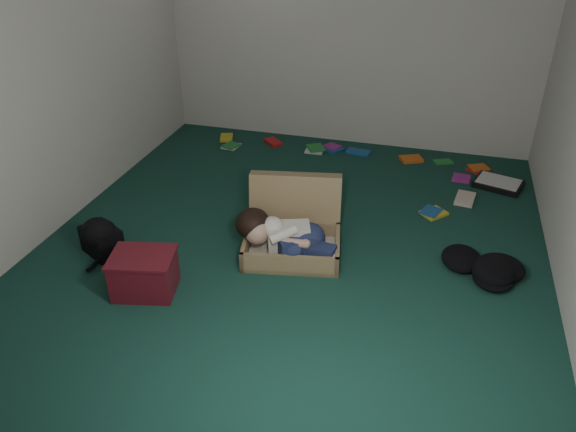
% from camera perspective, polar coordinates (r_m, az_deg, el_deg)
% --- Properties ---
extents(floor, '(4.50, 4.50, 0.00)m').
position_cam_1_polar(floor, '(4.61, 0.50, -2.84)').
color(floor, '#153D32').
rests_on(floor, ground).
extents(wall_back, '(4.50, 0.00, 4.50)m').
position_cam_1_polar(wall_back, '(6.17, 6.36, 18.80)').
color(wall_back, silver).
rests_on(wall_back, ground).
extents(wall_front, '(4.50, 0.00, 4.50)m').
position_cam_1_polar(wall_front, '(2.16, -15.28, -5.48)').
color(wall_front, silver).
rests_on(wall_front, ground).
extents(wall_left, '(0.00, 4.50, 4.50)m').
position_cam_1_polar(wall_left, '(4.93, -23.16, 13.67)').
color(wall_left, silver).
rests_on(wall_left, ground).
extents(suitcase, '(0.87, 0.85, 0.55)m').
position_cam_1_polar(suitcase, '(4.50, 0.54, -1.25)').
color(suitcase, '#977B53').
rests_on(suitcase, floor).
extents(person, '(0.83, 0.40, 0.34)m').
position_cam_1_polar(person, '(4.32, -0.33, -2.02)').
color(person, white).
rests_on(person, suitcase).
extents(maroon_bin, '(0.51, 0.44, 0.31)m').
position_cam_1_polar(maroon_bin, '(4.14, -14.40, -5.67)').
color(maroon_bin, maroon).
rests_on(maroon_bin, floor).
extents(backpack, '(0.50, 0.47, 0.24)m').
position_cam_1_polar(backpack, '(4.68, -18.40, -2.29)').
color(backpack, black).
rests_on(backpack, floor).
extents(clothing_pile, '(0.55, 0.50, 0.14)m').
position_cam_1_polar(clothing_pile, '(4.48, 18.91, -4.66)').
color(clothing_pile, black).
rests_on(clothing_pile, floor).
extents(paper_tray, '(0.51, 0.44, 0.06)m').
position_cam_1_polar(paper_tray, '(5.85, 20.58, 3.11)').
color(paper_tray, black).
rests_on(paper_tray, floor).
extents(book_scatter, '(3.04, 1.40, 0.02)m').
position_cam_1_polar(book_scatter, '(6.03, 7.72, 5.49)').
color(book_scatter, yellow).
rests_on(book_scatter, floor).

